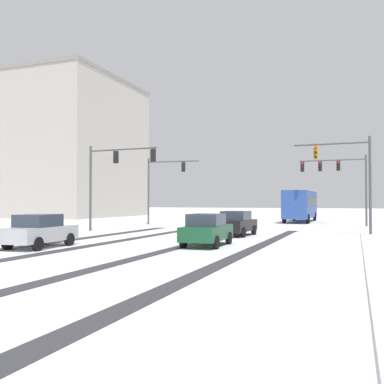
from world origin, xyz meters
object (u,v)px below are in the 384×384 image
at_px(car_black_lead, 237,223).
at_px(traffic_signal_near_right, 349,169).
at_px(bus_oncoming, 301,204).
at_px(traffic_signal_near_left, 113,170).
at_px(traffic_signal_far_right, 338,174).
at_px(car_silver_third, 40,231).
at_px(car_dark_green_second, 207,230).
at_px(traffic_signal_far_left, 162,180).
at_px(office_building_far_left_block, 38,151).

bearing_deg(car_black_lead, traffic_signal_near_right, 22.13).
xyz_separation_m(traffic_signal_near_right, bus_oncoming, (-5.32, 18.87, -2.36)).
xyz_separation_m(traffic_signal_near_left, traffic_signal_far_right, (15.55, 14.16, 0.16)).
bearing_deg(car_silver_third, car_black_lead, 56.50).
bearing_deg(car_dark_green_second, traffic_signal_near_left, 142.51).
xyz_separation_m(traffic_signal_near_left, bus_oncoming, (11.33, 20.95, -2.64)).
relative_size(traffic_signal_far_left, bus_oncoming, 0.59).
bearing_deg(car_silver_third, car_dark_green_second, 26.22).
bearing_deg(car_black_lead, car_dark_green_second, -87.46).
bearing_deg(car_dark_green_second, car_black_lead, 92.54).
height_order(traffic_signal_far_right, car_silver_third, traffic_signal_far_right).
relative_size(traffic_signal_near_left, traffic_signal_far_right, 1.00).
relative_size(traffic_signal_near_left, car_dark_green_second, 1.56).
height_order(car_black_lead, car_dark_green_second, same).
bearing_deg(traffic_signal_far_right, office_building_far_left_block, 164.06).
xyz_separation_m(traffic_signal_near_left, office_building_far_left_block, (-29.72, 27.09, 5.63)).
distance_m(traffic_signal_far_right, car_dark_green_second, 22.90).
xyz_separation_m(bus_oncoming, office_building_far_left_block, (-41.05, 6.14, 8.27)).
distance_m(traffic_signal_far_left, car_black_lead, 15.46).
height_order(car_black_lead, bus_oncoming, bus_oncoming).
height_order(traffic_signal_near_right, car_silver_third, traffic_signal_near_right).
bearing_deg(car_dark_green_second, office_building_far_left_block, 138.82).
distance_m(traffic_signal_near_right, bus_oncoming, 19.74).
relative_size(traffic_signal_far_right, bus_oncoming, 0.59).
relative_size(traffic_signal_far_left, office_building_far_left_block, 0.22).
bearing_deg(office_building_far_left_block, traffic_signal_far_right, -15.94).
distance_m(car_silver_third, bus_oncoming, 33.41).
height_order(traffic_signal_near_left, traffic_signal_far_right, same).
relative_size(traffic_signal_near_right, traffic_signal_far_right, 1.00).
xyz_separation_m(car_black_lead, car_silver_third, (-7.01, -10.59, 0.00)).
relative_size(car_silver_third, bus_oncoming, 0.38).
height_order(traffic_signal_far_left, traffic_signal_near_right, same).
xyz_separation_m(traffic_signal_far_left, car_black_lead, (10.35, -10.92, -3.56)).
bearing_deg(office_building_far_left_block, bus_oncoming, -8.51).
xyz_separation_m(traffic_signal_near_left, car_silver_third, (2.73, -11.32, -3.82)).
bearing_deg(traffic_signal_near_left, traffic_signal_near_right, 7.12).
distance_m(traffic_signal_near_right, traffic_signal_near_left, 16.77).
height_order(bus_oncoming, office_building_far_left_block, office_building_far_left_block).
height_order(traffic_signal_near_right, car_black_lead, traffic_signal_near_right).
relative_size(traffic_signal_far_left, traffic_signal_far_right, 1.00).
height_order(traffic_signal_far_right, office_building_far_left_block, office_building_far_left_block).
height_order(traffic_signal_near_left, bus_oncoming, traffic_signal_near_left).
height_order(traffic_signal_near_left, car_dark_green_second, traffic_signal_near_left).
relative_size(car_dark_green_second, office_building_far_left_block, 0.14).
relative_size(traffic_signal_far_left, traffic_signal_near_right, 1.00).
bearing_deg(traffic_signal_far_left, car_dark_green_second, -59.23).
xyz_separation_m(traffic_signal_near_right, car_black_lead, (-6.90, -2.81, -3.54)).
bearing_deg(traffic_signal_near_right, car_silver_third, -136.08).
height_order(traffic_signal_far_left, traffic_signal_far_right, same).
relative_size(car_black_lead, car_dark_green_second, 1.00).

